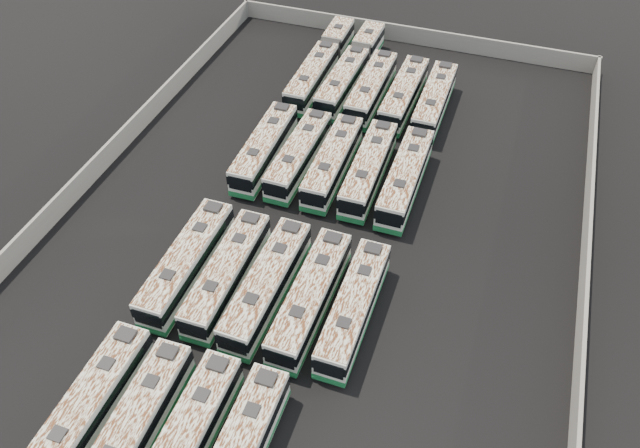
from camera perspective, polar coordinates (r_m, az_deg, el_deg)
The scene contains 20 objects.
ground at distance 54.32m, azimuth -0.65°, elevation -1.14°, with size 140.00×140.00×0.00m, color black.
perimeter_wall at distance 53.54m, azimuth -0.66°, elevation -0.31°, with size 45.20×73.20×2.20m.
bus_front_far_left at distance 44.97m, azimuth -20.37°, elevation -15.55°, with size 2.56×12.09×3.41m.
bus_front_left at distance 43.43m, azimuth -16.55°, elevation -17.38°, with size 2.78×11.88×3.33m.
bus_front_center at distance 42.17m, azimuth -12.20°, elevation -18.91°, with size 2.57×11.99×3.38m.
bus_midfront_far_left at distance 50.92m, azimuth -12.06°, elevation -3.50°, with size 2.64×12.30×3.46m.
bus_midfront_left at distance 49.64m, azimuth -8.49°, elevation -4.52°, with size 2.66×12.01×3.38m.
bus_midfront_center at distance 48.45m, azimuth -4.88°, elevation -5.60°, with size 2.84×12.36×3.47m.
bus_midfront_right at distance 47.55m, azimuth -0.89°, elevation -6.72°, with size 2.76×12.26×3.44m.
bus_midfront_far_right at distance 47.06m, azimuth 3.11°, elevation -7.64°, with size 2.54×11.87×3.34m.
bus_midback_far_left at distance 61.11m, azimuth -5.10°, elevation 6.92°, with size 2.83×12.14×3.40m.
bus_midback_left at distance 60.12m, azimuth -1.94°, elevation 6.33°, with size 2.70×11.91×3.35m.
bus_midback_center at distance 59.23m, azimuth 1.17°, elevation 5.69°, with size 2.68×12.02×3.38m.
bus_midback_right at distance 58.55m, azimuth 4.46°, elevation 5.04°, with size 2.76×12.18×3.42m.
bus_midback_far_right at distance 57.89m, azimuth 7.80°, elevation 4.21°, with size 2.61×12.34×3.48m.
bus_back_far_left at distance 74.16m, azimuth 0.09°, elevation 14.44°, with size 2.68×18.51×3.35m.
bus_back_left at distance 73.32m, azimuth 2.87°, elevation 14.00°, with size 2.90×18.45×3.34m.
bus_back_center at distance 69.77m, azimuth 4.70°, elevation 12.23°, with size 2.64×12.22×3.44m.
bus_back_right at distance 69.22m, azimuth 7.65°, elevation 11.66°, with size 2.82×12.11×3.40m.
bus_back_far_right at distance 68.65m, azimuth 10.40°, elevation 11.00°, with size 2.60×12.07×3.40m.
Camera 1 is at (13.08, -35.71, 38.79)m, focal length 35.00 mm.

